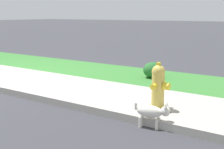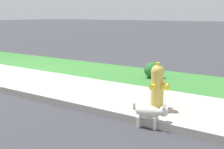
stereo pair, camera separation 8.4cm
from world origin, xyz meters
name	(u,v)px [view 2 (the right image)]	position (x,y,z in m)	size (l,w,h in m)	color
ground_plane	(6,75)	(0.00, 0.00, 0.00)	(120.00, 120.00, 0.00)	#38383D
sidewalk_pavement	(6,75)	(0.00, 0.00, 0.01)	(18.00, 2.01, 0.01)	#ADA89E
grass_verge	(61,65)	(0.00, 2.05, 0.00)	(18.00, 2.09, 0.01)	#387A33
fire_hydrant_by_grass_verge	(158,87)	(4.64, -0.32, 0.39)	(0.38, 0.40, 0.81)	gold
small_white_dog	(151,112)	(4.97, -1.16, 0.23)	(0.53, 0.25, 0.39)	silver
shrub_bush_far_verge	(153,70)	(3.32, 2.00, 0.20)	(0.47, 0.47, 0.40)	#28662D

